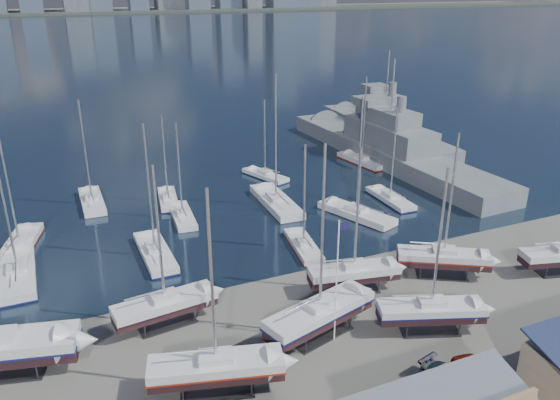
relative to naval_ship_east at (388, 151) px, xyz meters
name	(u,v)px	position (x,y,z in m)	size (l,w,h in m)	color
ground	(330,328)	(-31.84, -38.35, -1.67)	(1400.00, 1400.00, 0.00)	#605E59
water	(69,36)	(-31.84, 271.65, -1.82)	(1400.00, 600.00, 0.40)	#19283B
far_shore	(49,13)	(-31.84, 531.65, -0.57)	(1400.00, 80.00, 2.20)	#2D332D
sailboat_cradle_1	(216,367)	(-43.14, -41.89, 0.39)	(10.17, 5.22, 15.85)	#2D2D33
sailboat_cradle_2	(165,305)	(-44.65, -32.14, 0.34)	(9.14, 3.55, 14.65)	#2D2D33
sailboat_cradle_3	(320,313)	(-33.13, -38.81, 0.44)	(10.84, 5.68, 16.80)	#2D2D33
sailboat_cradle_4	(354,272)	(-26.80, -33.79, 0.33)	(9.09, 4.06, 14.47)	#2D2D33
sailboat_cradle_5	(431,310)	(-24.23, -42.09, 0.34)	(9.38, 5.55, 14.75)	#2D2D33
sailboat_cradle_6	(444,258)	(-17.00, -34.88, 0.35)	(9.21, 6.93, 14.94)	#2D2D33
sailboat_moored_0	(19,275)	(-56.52, -18.01, -1.36)	(3.32, 11.57, 17.27)	black
sailboat_moored_1	(20,247)	(-56.41, -11.07, -1.36)	(5.37, 10.68, 15.39)	black
sailboat_moored_2	(92,202)	(-47.55, -0.55, -1.35)	(2.84, 9.88, 14.88)	black
sailboat_moored_3	(155,254)	(-42.91, -19.05, -1.36)	(2.97, 10.38, 15.49)	black
sailboat_moored_4	(183,217)	(-37.62, -10.22, -1.34)	(3.17, 8.78, 12.99)	black
sailboat_moored_5	(168,200)	(-37.97, -3.72, -1.36)	(3.59, 8.64, 12.53)	black
sailboat_moored_6	(304,247)	(-27.31, -23.89, -1.36)	(3.71, 8.77, 12.71)	black
sailboat_moored_7	(276,204)	(-25.06, -10.91, -1.34)	(3.93, 12.28, 18.34)	black
sailboat_moored_8	(265,176)	(-22.11, 0.11, -1.36)	(5.07, 8.73, 12.59)	black
sailboat_moored_9	(356,215)	(-17.18, -18.50, -1.35)	(6.45, 11.06, 16.13)	black
sailboat_moored_10	(390,199)	(-10.17, -15.76, -1.36)	(2.80, 9.13, 13.54)	black
sailboat_moored_11	(362,162)	(-4.71, 0.38, -1.36)	(4.25, 10.24, 14.85)	black
naval_ship_east	(388,151)	(0.00, 0.00, 0.00)	(10.12, 50.43, 18.51)	slate
naval_ship_west	(384,128)	(8.37, 13.65, 0.00)	(8.44, 40.74, 17.64)	slate
car_c	(479,377)	(-25.17, -49.06, -1.00)	(2.21, 4.80, 1.33)	gray
car_d	(454,383)	(-27.39, -48.96, -0.88)	(2.20, 5.40, 1.57)	gray
flagpole	(338,274)	(-32.24, -39.93, 4.55)	(0.97, 0.12, 10.90)	white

